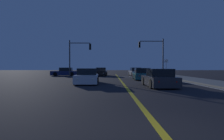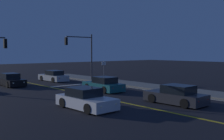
{
  "view_description": "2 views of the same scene",
  "coord_description": "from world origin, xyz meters",
  "views": [
    {
      "loc": [
        -1.18,
        -4.38,
        1.5
      ],
      "look_at": [
        -0.87,
        23.58,
        1.02
      ],
      "focal_mm": 32.04,
      "sensor_mm": 36.0,
      "label": 1
    },
    {
      "loc": [
        -13.07,
        -0.76,
        3.65
      ],
      "look_at": [
        0.27,
        14.69,
        2.26
      ],
      "focal_mm": 42.98,
      "sensor_mm": 36.0,
      "label": 2
    }
  ],
  "objects": [
    {
      "name": "lane_line_center",
      "position": [
        0.0,
        12.89,
        0.01
      ],
      "size": [
        0.2,
        43.81,
        0.01
      ],
      "primitive_type": "cube",
      "color": "gold",
      "rests_on": "ground"
    },
    {
      "name": "stop_bar",
      "position": [
        3.15,
        24.27,
        0.01
      ],
      "size": [
        6.31,
        0.5,
        0.01
      ],
      "primitive_type": "cube",
      "color": "silver",
      "rests_on": "ground"
    },
    {
      "name": "car_following_oncoming_teal",
      "position": [
        2.52,
        18.53,
        0.58
      ],
      "size": [
        2.04,
        4.43,
        1.34
      ],
      "rotation": [
        0.0,
        0.0,
        -0.03
      ],
      "color": "#195960",
      "rests_on": "ground"
    },
    {
      "name": "street_sign_corner",
      "position": [
        6.81,
        23.77,
        1.71
      ],
      "size": [
        0.56,
        0.09,
        2.55
      ],
      "color": "slate",
      "rests_on": "ground"
    },
    {
      "name": "sidewalk_right",
      "position": [
        7.91,
        12.89,
        0.07
      ],
      "size": [
        3.2,
        46.39,
        0.15
      ],
      "primitive_type": "cube",
      "color": "slate",
      "rests_on": "ground"
    },
    {
      "name": "traffic_signal_near_right",
      "position": [
        5.73,
        26.57,
        3.89
      ],
      "size": [
        3.91,
        0.28,
        5.84
      ],
      "rotation": [
        0.0,
        0.0,
        3.14
      ],
      "color": "#38383D",
      "rests_on": "ground"
    },
    {
      "name": "lane_line_edge_right",
      "position": [
        6.06,
        12.89,
        0.01
      ],
      "size": [
        0.16,
        43.81,
        0.01
      ],
      "primitive_type": "cube",
      "color": "silver",
      "rests_on": "ground"
    },
    {
      "name": "car_mid_block_charcoal",
      "position": [
        2.49,
        10.41,
        0.58
      ],
      "size": [
        2.03,
        4.41,
        1.34
      ],
      "rotation": [
        0.0,
        0.0,
        0.02
      ],
      "color": "#2D2D33",
      "rests_on": "ground"
    },
    {
      "name": "car_side_waiting_silver",
      "position": [
        3.12,
        29.17,
        0.58
      ],
      "size": [
        2.0,
        4.61,
        1.34
      ],
      "rotation": [
        0.0,
        0.0,
        0.04
      ],
      "color": "#B2B5BA",
      "rests_on": "ground"
    },
    {
      "name": "car_lead_oncoming_black",
      "position": [
        -2.58,
        28.09,
        0.58
      ],
      "size": [
        1.95,
        4.69,
        1.34
      ],
      "rotation": [
        0.0,
        0.0,
        3.12
      ],
      "color": "black",
      "rests_on": "ground"
    },
    {
      "name": "car_parked_curb_white",
      "position": [
        -3.19,
        13.29,
        0.58
      ],
      "size": [
        2.13,
        4.4,
        1.34
      ],
      "rotation": [
        0.0,
        0.0,
        3.18
      ],
      "color": "silver",
      "rests_on": "ground"
    }
  ]
}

